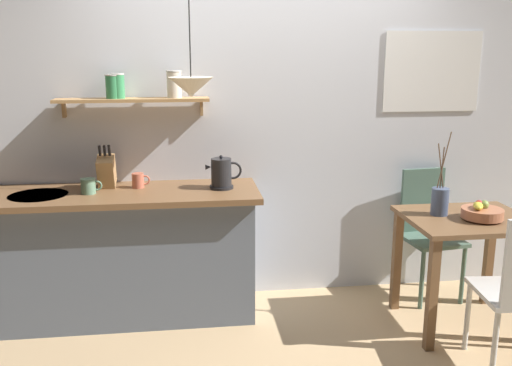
{
  "coord_description": "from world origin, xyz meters",
  "views": [
    {
      "loc": [
        -0.58,
        -3.41,
        1.83
      ],
      "look_at": [
        -0.1,
        0.25,
        0.95
      ],
      "focal_mm": 39.46,
      "sensor_mm": 36.0,
      "label": 1
    }
  ],
  "objects_px": {
    "electric_kettle": "(222,174)",
    "pendant_lamp": "(191,87)",
    "dining_chair_far": "(428,227)",
    "coffee_mug_by_sink": "(89,186)",
    "dining_table": "(466,238)",
    "fruit_bowl": "(482,212)",
    "twig_vase": "(440,201)",
    "knife_block": "(106,171)",
    "coffee_mug_spare": "(139,180)"
  },
  "relations": [
    {
      "from": "electric_kettle",
      "to": "pendant_lamp",
      "type": "bearing_deg",
      "value": -143.01
    },
    {
      "from": "dining_chair_far",
      "to": "pendant_lamp",
      "type": "xyz_separation_m",
      "value": [
        -1.74,
        -0.26,
        1.07
      ]
    },
    {
      "from": "dining_chair_far",
      "to": "coffee_mug_by_sink",
      "type": "relative_size",
      "value": 7.02
    },
    {
      "from": "dining_table",
      "to": "fruit_bowl",
      "type": "bearing_deg",
      "value": -49.83
    },
    {
      "from": "twig_vase",
      "to": "pendant_lamp",
      "type": "bearing_deg",
      "value": 173.37
    },
    {
      "from": "coffee_mug_by_sink",
      "to": "electric_kettle",
      "type": "bearing_deg",
      "value": 2.09
    },
    {
      "from": "electric_kettle",
      "to": "knife_block",
      "type": "distance_m",
      "value": 0.79
    },
    {
      "from": "dining_table",
      "to": "dining_chair_far",
      "type": "relative_size",
      "value": 0.84
    },
    {
      "from": "twig_vase",
      "to": "electric_kettle",
      "type": "height_order",
      "value": "twig_vase"
    },
    {
      "from": "twig_vase",
      "to": "knife_block",
      "type": "bearing_deg",
      "value": 168.49
    },
    {
      "from": "dining_table",
      "to": "coffee_mug_by_sink",
      "type": "distance_m",
      "value": 2.51
    },
    {
      "from": "fruit_bowl",
      "to": "pendant_lamp",
      "type": "bearing_deg",
      "value": 169.85
    },
    {
      "from": "pendant_lamp",
      "to": "electric_kettle",
      "type": "bearing_deg",
      "value": 36.99
    },
    {
      "from": "dining_chair_far",
      "to": "pendant_lamp",
      "type": "distance_m",
      "value": 2.07
    },
    {
      "from": "dining_table",
      "to": "knife_block",
      "type": "relative_size",
      "value": 2.64
    },
    {
      "from": "dining_table",
      "to": "electric_kettle",
      "type": "bearing_deg",
      "value": 165.5
    },
    {
      "from": "knife_block",
      "to": "coffee_mug_by_sink",
      "type": "xyz_separation_m",
      "value": [
        -0.1,
        -0.15,
        -0.07
      ]
    },
    {
      "from": "dining_chair_far",
      "to": "electric_kettle",
      "type": "height_order",
      "value": "electric_kettle"
    },
    {
      "from": "fruit_bowl",
      "to": "coffee_mug_by_sink",
      "type": "height_order",
      "value": "coffee_mug_by_sink"
    },
    {
      "from": "electric_kettle",
      "to": "knife_block",
      "type": "height_order",
      "value": "knife_block"
    },
    {
      "from": "dining_chair_far",
      "to": "electric_kettle",
      "type": "distance_m",
      "value": 1.63
    },
    {
      "from": "electric_kettle",
      "to": "pendant_lamp",
      "type": "relative_size",
      "value": 0.42
    },
    {
      "from": "coffee_mug_spare",
      "to": "electric_kettle",
      "type": "bearing_deg",
      "value": -9.11
    },
    {
      "from": "dining_table",
      "to": "knife_block",
      "type": "xyz_separation_m",
      "value": [
        -2.36,
        0.52,
        0.41
      ]
    },
    {
      "from": "coffee_mug_spare",
      "to": "twig_vase",
      "type": "bearing_deg",
      "value": -12.08
    },
    {
      "from": "dining_table",
      "to": "twig_vase",
      "type": "height_order",
      "value": "twig_vase"
    },
    {
      "from": "dining_table",
      "to": "coffee_mug_spare",
      "type": "bearing_deg",
      "value": 166.9
    },
    {
      "from": "fruit_bowl",
      "to": "knife_block",
      "type": "relative_size",
      "value": 0.86
    },
    {
      "from": "dining_table",
      "to": "knife_block",
      "type": "bearing_deg",
      "value": 167.51
    },
    {
      "from": "knife_block",
      "to": "dining_table",
      "type": "bearing_deg",
      "value": -12.49
    },
    {
      "from": "knife_block",
      "to": "electric_kettle",
      "type": "bearing_deg",
      "value": -8.3
    },
    {
      "from": "knife_block",
      "to": "twig_vase",
      "type": "bearing_deg",
      "value": -11.51
    },
    {
      "from": "dining_chair_far",
      "to": "twig_vase",
      "type": "xyz_separation_m",
      "value": [
        -0.14,
        -0.45,
        0.33
      ]
    },
    {
      "from": "twig_vase",
      "to": "knife_block",
      "type": "xyz_separation_m",
      "value": [
        -2.19,
        0.45,
        0.17
      ]
    },
    {
      "from": "twig_vase",
      "to": "knife_block",
      "type": "relative_size",
      "value": 1.81
    },
    {
      "from": "dining_table",
      "to": "coffee_mug_spare",
      "type": "xyz_separation_m",
      "value": [
        -2.15,
        0.5,
        0.34
      ]
    },
    {
      "from": "knife_block",
      "to": "pendant_lamp",
      "type": "xyz_separation_m",
      "value": [
        0.58,
        -0.26,
        0.58
      ]
    },
    {
      "from": "fruit_bowl",
      "to": "coffee_mug_spare",
      "type": "distance_m",
      "value": 2.28
    },
    {
      "from": "knife_block",
      "to": "coffee_mug_spare",
      "type": "xyz_separation_m",
      "value": [
        0.21,
        -0.02,
        -0.07
      ]
    },
    {
      "from": "electric_kettle",
      "to": "knife_block",
      "type": "bearing_deg",
      "value": 171.7
    },
    {
      "from": "dining_chair_far",
      "to": "knife_block",
      "type": "xyz_separation_m",
      "value": [
        -2.33,
        0.0,
        0.5
      ]
    },
    {
      "from": "dining_chair_far",
      "to": "twig_vase",
      "type": "bearing_deg",
      "value": -107.12
    },
    {
      "from": "dining_table",
      "to": "pendant_lamp",
      "type": "xyz_separation_m",
      "value": [
        -1.77,
        0.26,
        0.99
      ]
    },
    {
      "from": "dining_table",
      "to": "twig_vase",
      "type": "distance_m",
      "value": 0.3
    },
    {
      "from": "dining_chair_far",
      "to": "electric_kettle",
      "type": "xyz_separation_m",
      "value": [
        -1.55,
        -0.11,
        0.48
      ]
    },
    {
      "from": "coffee_mug_by_sink",
      "to": "coffee_mug_spare",
      "type": "height_order",
      "value": "same"
    },
    {
      "from": "twig_vase",
      "to": "electric_kettle",
      "type": "bearing_deg",
      "value": 166.75
    },
    {
      "from": "fruit_bowl",
      "to": "twig_vase",
      "type": "relative_size",
      "value": 0.48
    },
    {
      "from": "electric_kettle",
      "to": "coffee_mug_by_sink",
      "type": "height_order",
      "value": "electric_kettle"
    },
    {
      "from": "fruit_bowl",
      "to": "electric_kettle",
      "type": "relative_size",
      "value": 1.06
    }
  ]
}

